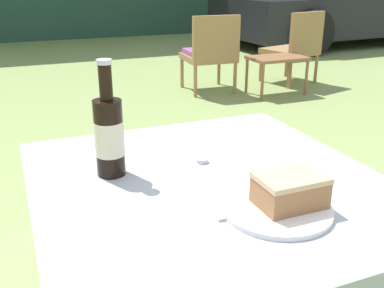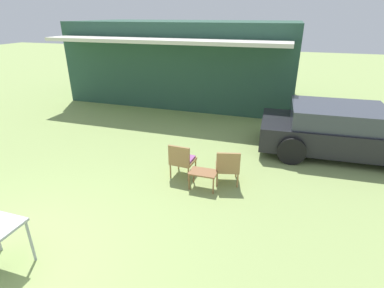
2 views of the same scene
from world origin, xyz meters
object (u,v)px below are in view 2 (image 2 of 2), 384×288
parked_car (342,131)px  wicker_chair_plain (228,166)px  garden_side_table (203,174)px  wicker_chair_cushioned (182,159)px

parked_car → wicker_chair_plain: size_ratio=5.29×
wicker_chair_plain → garden_side_table: bearing=22.2°
wicker_chair_cushioned → wicker_chair_plain: size_ratio=1.00×
wicker_chair_cushioned → wicker_chair_plain: (1.04, -0.02, 0.01)m
parked_car → garden_side_table: size_ratio=7.43×
wicker_chair_plain → garden_side_table: (-0.45, -0.33, -0.09)m
wicker_chair_cushioned → garden_side_table: wicker_chair_cushioned is taller
parked_car → garden_side_table: 4.06m
parked_car → wicker_chair_plain: parked_car is taller
wicker_chair_cushioned → wicker_chair_plain: bearing=-177.5°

